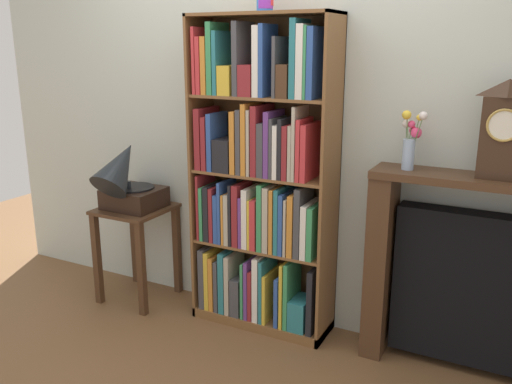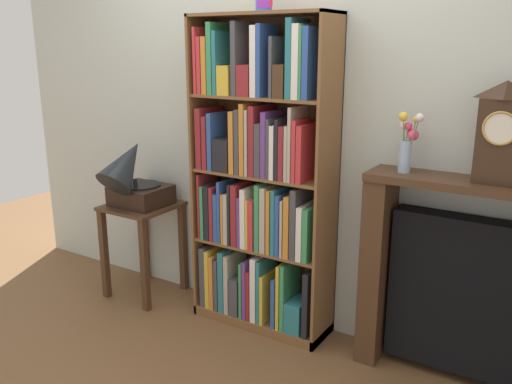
% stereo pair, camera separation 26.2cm
% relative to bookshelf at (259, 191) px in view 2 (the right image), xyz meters
% --- Properties ---
extents(ground_plane, '(7.71, 6.40, 0.02)m').
position_rel_bookshelf_xyz_m(ground_plane, '(0.01, -0.10, -0.88)').
color(ground_plane, brown).
extents(wall_back, '(4.71, 0.08, 2.69)m').
position_rel_bookshelf_xyz_m(wall_back, '(0.16, 0.20, 0.48)').
color(wall_back, beige).
rests_on(wall_back, ground).
extents(bookshelf, '(0.87, 0.30, 1.89)m').
position_rel_bookshelf_xyz_m(bookshelf, '(0.00, 0.00, 0.00)').
color(bookshelf, brown).
rests_on(bookshelf, ground).
extents(side_table_left, '(0.44, 0.45, 0.66)m').
position_rel_bookshelf_xyz_m(side_table_left, '(-0.91, -0.07, -0.39)').
color(side_table_left, '#472D1C').
rests_on(side_table_left, ground).
extents(gramophone, '(0.36, 0.49, 0.52)m').
position_rel_bookshelf_xyz_m(gramophone, '(-0.91, -0.14, -0.00)').
color(gramophone, black).
rests_on(gramophone, side_table_left).
extents(fireplace_mantel, '(1.09, 0.27, 1.09)m').
position_rel_bookshelf_xyz_m(fireplace_mantel, '(1.23, 0.05, -0.33)').
color(fireplace_mantel, '#472D1C').
rests_on(fireplace_mantel, ground).
extents(mantel_clock, '(0.21, 0.12, 0.48)m').
position_rel_bookshelf_xyz_m(mantel_clock, '(1.29, 0.02, 0.46)').
color(mantel_clock, '#382316').
rests_on(mantel_clock, fireplace_mantel).
extents(flower_vase, '(0.14, 0.10, 0.31)m').
position_rel_bookshelf_xyz_m(flower_vase, '(0.86, 0.04, 0.37)').
color(flower_vase, '#99B2D1').
rests_on(flower_vase, fireplace_mantel).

